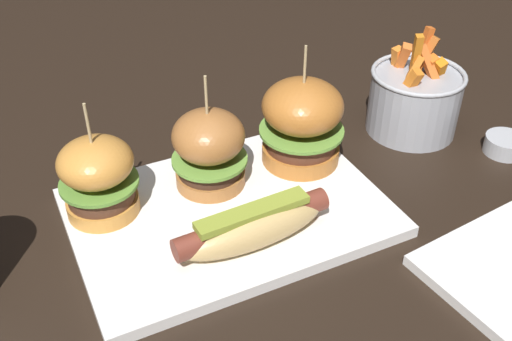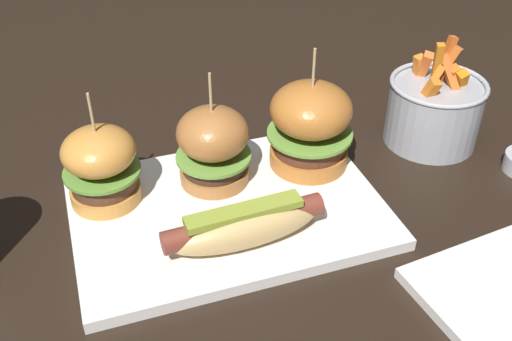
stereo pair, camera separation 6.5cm
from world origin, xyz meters
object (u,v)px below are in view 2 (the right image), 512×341
(fries_bucket, at_px, (434,110))
(hot_dog, at_px, (240,226))
(slider_center, at_px, (211,146))
(slider_right, at_px, (310,125))
(platter_main, at_px, (227,210))
(slider_left, at_px, (101,166))

(fries_bucket, bearing_deg, hot_dog, -157.65)
(slider_center, bearing_deg, hot_dog, -91.16)
(hot_dog, bearing_deg, slider_right, 41.91)
(platter_main, distance_m, slider_right, 0.14)
(slider_left, bearing_deg, fries_bucket, 0.95)
(hot_dog, relative_size, slider_right, 1.13)
(slider_center, height_order, slider_right, slider_right)
(platter_main, distance_m, slider_center, 0.07)
(hot_dog, height_order, fries_bucket, fries_bucket)
(slider_center, xyz_separation_m, slider_right, (0.12, -0.00, 0.01))
(slider_left, bearing_deg, slider_center, -2.02)
(slider_center, distance_m, slider_right, 0.12)
(platter_main, xyz_separation_m, hot_dog, (-0.00, -0.06, 0.03))
(hot_dog, relative_size, slider_left, 1.27)
(fries_bucket, bearing_deg, slider_left, -179.05)
(hot_dog, bearing_deg, slider_left, 135.79)
(slider_right, distance_m, fries_bucket, 0.18)
(slider_right, bearing_deg, fries_bucket, 4.83)
(fries_bucket, bearing_deg, platter_main, -168.19)
(platter_main, height_order, hot_dog, hot_dog)
(slider_right, xyz_separation_m, fries_bucket, (0.18, 0.02, -0.02))
(slider_right, bearing_deg, slider_center, 178.10)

